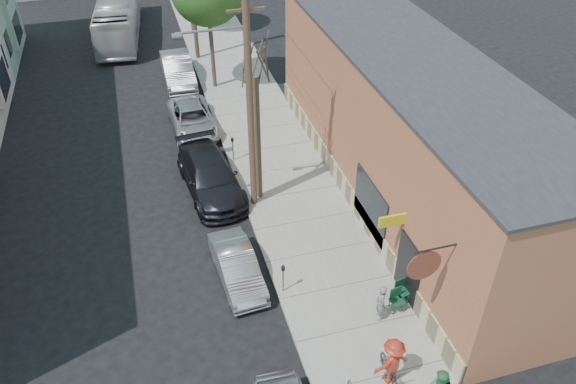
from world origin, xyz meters
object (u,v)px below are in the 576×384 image
object	(u,v)px
bus	(118,15)
patio_chair_b	(397,301)
parking_meter_near	(283,275)
patron_grey	(381,303)
tree_bare	(258,141)
parking_meter_far	(233,145)
patio_chair_a	(402,292)
utility_pole_near	(248,96)
car_1	(237,267)
car_4	(178,70)
car_3	(193,119)
cyclist	(392,362)
car_2	(210,176)

from	to	relation	value
bus	patio_chair_b	bearing A→B (deg)	-68.91
parking_meter_near	patron_grey	bearing A→B (deg)	-36.99
bus	tree_bare	bearing A→B (deg)	-71.16
parking_meter_far	patio_chair_a	bearing A→B (deg)	-69.78
utility_pole_near	car_1	xyz separation A→B (m)	(-1.59, -4.26, -4.77)
parking_meter_near	car_4	distance (m)	18.83
patio_chair_a	car_4	world-z (taller)	car_4
parking_meter_near	patio_chair_a	size ratio (longest dim) A/B	1.41
patio_chair_a	car_3	size ratio (longest dim) A/B	0.18
utility_pole_near	car_1	distance (m)	6.59
patio_chair_a	bus	world-z (taller)	bus
parking_meter_far	car_4	distance (m)	9.83
utility_pole_near	patio_chair_b	world-z (taller)	utility_pole_near
patio_chair_b	cyclist	distance (m)	2.99
tree_bare	car_2	xyz separation A→B (m)	(-2.00, 1.21, -2.26)
patron_grey	patio_chair_b	bearing A→B (deg)	118.04
parking_meter_far	bus	distance (m)	19.03
patio_chair_b	patron_grey	distance (m)	0.83
patio_chair_a	car_4	bearing A→B (deg)	91.65
cyclist	bus	xyz separation A→B (m)	(-6.71, 32.10, 0.46)
parking_meter_near	car_2	size ratio (longest dim) A/B	0.22
patio_chair_a	car_3	world-z (taller)	car_3
car_1	bus	distance (m)	26.53
utility_pole_near	car_3	world-z (taller)	utility_pole_near
utility_pole_near	car_3	xyz separation A→B (m)	(-1.59, 7.25, -4.74)
tree_bare	patio_chair_b	world-z (taller)	tree_bare
patron_grey	car_3	world-z (taller)	patron_grey
parking_meter_near	bus	size ratio (longest dim) A/B	0.11
parking_meter_far	car_2	distance (m)	2.48
parking_meter_near	patron_grey	world-z (taller)	patron_grey
parking_meter_far	tree_bare	xyz separation A→B (m)	(0.55, -3.22, 2.08)
patio_chair_b	cyclist	bearing A→B (deg)	-128.97
parking_meter_far	car_1	bearing A→B (deg)	-100.45
car_1	bus	xyz separation A→B (m)	(-3.08, 26.34, 0.87)
utility_pole_near	bus	distance (m)	22.89
parking_meter_far	patio_chair_b	world-z (taller)	parking_meter_far
car_1	car_2	distance (m)	5.85
tree_bare	car_4	size ratio (longest dim) A/B	1.17
patron_grey	cyclist	bearing A→B (deg)	-1.45
utility_pole_near	car_3	distance (m)	8.81
utility_pole_near	patio_chair_b	xyz separation A→B (m)	(3.47, -7.44, -4.82)
car_1	bus	size ratio (longest dim) A/B	0.36
parking_meter_near	utility_pole_near	size ratio (longest dim) A/B	0.12
cyclist	car_1	bearing A→B (deg)	-65.95
utility_pole_near	patio_chair_a	distance (m)	9.38
car_1	car_3	bearing A→B (deg)	85.95
car_2	car_3	distance (m)	5.66
parking_meter_near	car_1	bearing A→B (deg)	140.43
cyclist	car_2	distance (m)	12.17
car_2	car_3	bearing A→B (deg)	84.42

